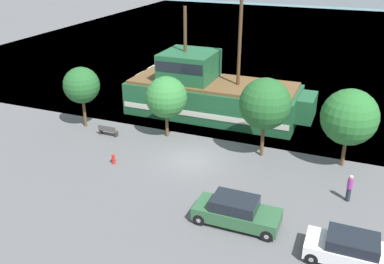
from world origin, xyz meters
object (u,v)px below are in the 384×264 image
Objects in this scene: fire_hydrant at (113,158)px; parked_car_curb_mid at (236,211)px; parked_car_curb_front at (354,250)px; pedestrian_walking_near at (349,188)px; bench_promenade_east at (108,130)px; pirate_ship at (211,93)px; moored_boat_dockside at (164,77)px.

parked_car_curb_mid is at bearing -19.27° from fire_hydrant.
parked_car_curb_mid is at bearing 171.64° from parked_car_curb_front.
pedestrian_walking_near is at bearing 95.57° from parked_car_curb_front.
parked_car_curb_mid reaches higher than fire_hydrant.
bench_promenade_east is 18.38m from pedestrian_walking_near.
parked_car_curb_front is 2.64× the size of pedestrian_walking_near.
pirate_ship is 3.53× the size of parked_car_curb_front.
parked_car_curb_mid is at bearing -29.99° from bench_promenade_east.
parked_car_curb_mid is (6.75, -14.65, -1.20)m from pirate_ship.
moored_boat_dockside is at bearing 139.88° from pedestrian_walking_near.
parked_car_curb_mid is 14.66m from bench_promenade_east.
fire_hydrant is 0.49× the size of bench_promenade_east.
moored_boat_dockside is 8.31× the size of fire_hydrant.
parked_car_curb_mid is (-6.03, 0.89, 0.05)m from parked_car_curb_front.
pedestrian_walking_near reaches higher than parked_car_curb_mid.
parked_car_curb_mid is 2.69× the size of pedestrian_walking_near.
pirate_ship is 16.17m from parked_car_curb_mid.
pirate_ship is at bearing 129.43° from parked_car_curb_front.
moored_boat_dockside is 3.70× the size of pedestrian_walking_near.
parked_car_curb_front is at bearing -15.23° from fire_hydrant.
parked_car_curb_mid is 7.19m from pedestrian_walking_near.
pedestrian_walking_near reaches higher than moored_boat_dockside.
moored_boat_dockside reaches higher than bench_promenade_east.
fire_hydrant is at bearing -175.42° from pedestrian_walking_near.
bench_promenade_east is (-18.72, 8.21, -0.29)m from parked_car_curb_front.
fire_hydrant is at bearing -75.33° from moored_boat_dockside.
parked_car_curb_mid reaches higher than bench_promenade_east.
moored_boat_dockside reaches higher than parked_car_curb_mid.
parked_car_curb_front is at bearing -84.43° from pedestrian_walking_near.
fire_hydrant is at bearing -105.11° from pirate_ship.
pirate_ship is 3.47× the size of parked_car_curb_mid.
pirate_ship is 2.52× the size of moored_boat_dockside.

